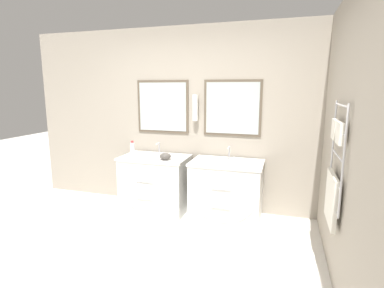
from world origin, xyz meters
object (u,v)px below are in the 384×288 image
Objects in this scene: vanity_left at (154,184)px; amenity_bowl at (165,156)px; toiletry_bottle at (132,149)px; vanity_right at (226,191)px.

vanity_left is 6.08× the size of amenity_bowl.
amenity_bowl is at bearing -4.17° from toiletry_bottle.
vanity_right is 4.21× the size of toiletry_bottle.
vanity_left and vanity_right have the same top height.
vanity_left is at bearing 11.31° from toiletry_bottle.
amenity_bowl is at bearing -173.24° from vanity_right.
vanity_left is 4.21× the size of toiletry_bottle.
toiletry_bottle is at bearing 175.83° from amenity_bowl.
toiletry_bottle is at bearing -168.69° from vanity_left.
amenity_bowl reaches higher than vanity_left.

